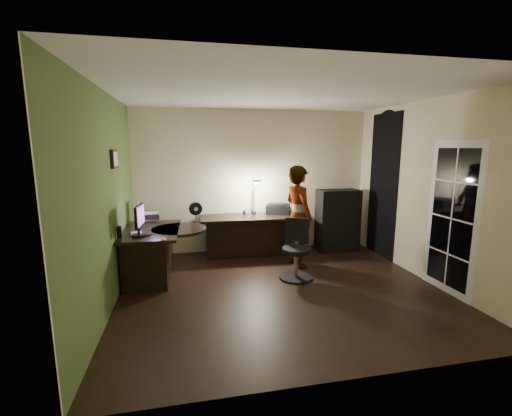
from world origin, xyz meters
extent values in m
cube|color=black|center=(0.00, 0.00, -0.01)|extent=(4.50, 4.00, 0.01)
cube|color=silver|center=(0.00, 0.00, 2.71)|extent=(4.50, 4.00, 0.01)
cube|color=beige|center=(0.00, 2.00, 1.35)|extent=(4.50, 0.01, 2.70)
cube|color=beige|center=(0.00, -2.00, 1.35)|extent=(4.50, 0.01, 2.70)
cube|color=beige|center=(-2.25, 0.00, 1.35)|extent=(0.01, 4.00, 2.70)
cube|color=beige|center=(2.25, 0.00, 1.35)|extent=(0.01, 4.00, 2.70)
cube|color=#48602A|center=(-2.24, 0.00, 1.35)|extent=(0.00, 4.00, 2.70)
cube|color=black|center=(2.24, 1.15, 1.30)|extent=(0.01, 0.90, 2.60)
cube|color=white|center=(2.24, -0.55, 1.05)|extent=(0.02, 0.92, 2.10)
cube|color=black|center=(-2.22, 0.45, 1.85)|extent=(0.04, 0.30, 0.25)
cube|color=black|center=(-1.83, 0.78, 0.39)|extent=(0.88, 1.38, 0.78)
cube|color=black|center=(-0.06, 1.63, 0.37)|extent=(2.01, 0.77, 0.74)
cube|color=black|center=(1.59, 1.61, 0.60)|extent=(0.80, 0.40, 1.19)
cube|color=silver|center=(-1.91, 1.40, 0.84)|extent=(0.33, 0.31, 0.11)
cube|color=silver|center=(-1.91, 1.40, 1.02)|extent=(0.38, 0.36, 0.22)
cube|color=black|center=(-1.95, 0.41, 0.94)|extent=(0.13, 0.48, 0.31)
ellipsoid|color=silver|center=(-1.60, 0.06, 0.81)|extent=(0.09, 0.12, 0.04)
cube|color=black|center=(-1.83, 0.46, 0.79)|extent=(0.11, 0.15, 0.01)
cube|color=black|center=(-1.44, 0.88, 0.79)|extent=(0.06, 0.14, 0.01)
cylinder|color=black|center=(-2.19, 0.32, 0.87)|extent=(0.07, 0.07, 0.17)
cube|color=silver|center=(-2.00, 0.53, 0.79)|extent=(0.19, 0.24, 0.01)
cube|color=black|center=(-1.14, 1.34, 0.91)|extent=(0.24, 0.16, 0.34)
cube|color=navy|center=(-0.13, 1.83, 0.79)|extent=(0.22, 0.15, 0.10)
cube|color=black|center=(0.44, 1.78, 0.84)|extent=(0.54, 0.48, 0.20)
cube|color=black|center=(-0.03, 1.83, 1.10)|extent=(0.29, 0.37, 0.73)
cube|color=black|center=(0.33, 0.34, 0.46)|extent=(0.66, 0.66, 0.92)
imported|color=#D8A88C|center=(0.55, 0.90, 0.86)|extent=(0.56, 0.70, 1.71)
camera|label=1|loc=(-1.29, -4.46, 2.01)|focal=24.00mm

